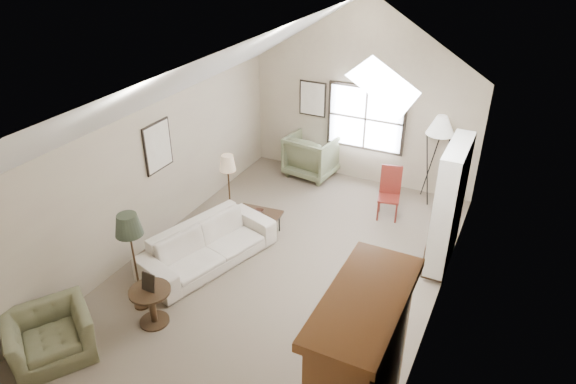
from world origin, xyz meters
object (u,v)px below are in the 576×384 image
at_px(armchair_near, 50,336).
at_px(armchair_far, 313,155).
at_px(side_chair, 389,194).
at_px(side_table, 152,306).
at_px(armoire, 358,380).
at_px(sofa, 208,245).
at_px(coffee_table, 259,222).

xyz_separation_m(armchair_near, armchair_far, (0.96, 6.58, 0.14)).
height_order(armchair_far, side_chair, side_chair).
height_order(armchair_near, side_table, armchair_near).
xyz_separation_m(armchair_near, side_table, (0.81, 1.11, -0.04)).
bearing_deg(armchair_near, side_chair, 4.01).
bearing_deg(armoire, side_table, 169.24).
distance_m(armoire, armchair_near, 4.22).
xyz_separation_m(armoire, armchair_near, (-4.13, -0.48, -0.76)).
bearing_deg(armchair_near, armchair_far, 24.69).
height_order(sofa, side_chair, side_chair).
height_order(armoire, side_table, armoire).
height_order(armchair_far, side_table, armchair_far).
bearing_deg(armchair_far, armchair_near, 88.75).
distance_m(armchair_far, side_chair, 2.35).
bearing_deg(coffee_table, sofa, -104.74).
bearing_deg(sofa, side_table, -159.66).
relative_size(armoire, side_chair, 2.09).
xyz_separation_m(armchair_far, side_chair, (2.09, -1.08, 0.04)).
distance_m(armchair_far, side_table, 5.48).
xyz_separation_m(sofa, side_chair, (2.33, 2.79, 0.18)).
bearing_deg(coffee_table, armoire, -47.88).
bearing_deg(coffee_table, armchair_near, -104.73).
distance_m(armoire, side_table, 3.47).
distance_m(sofa, side_chair, 3.64).
relative_size(armchair_far, coffee_table, 1.28).
xyz_separation_m(armchair_far, coffee_table, (0.07, -2.67, -0.27)).
bearing_deg(coffee_table, side_table, -94.40).
distance_m(sofa, armchair_near, 2.80).
height_order(sofa, armchair_near, sofa).
xyz_separation_m(coffee_table, side_chair, (2.02, 1.59, 0.31)).
xyz_separation_m(armoire, side_chair, (-1.08, 5.02, -0.57)).
bearing_deg(sofa, armoire, -106.38).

